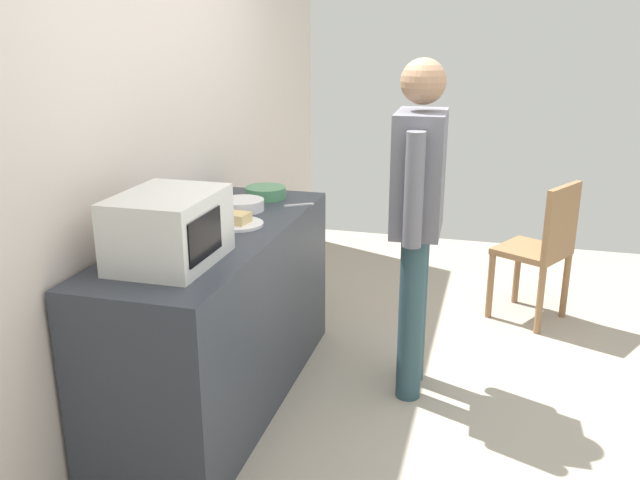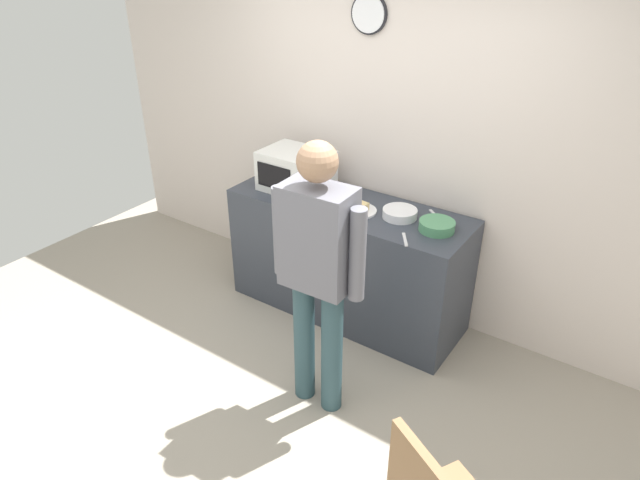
{
  "view_description": "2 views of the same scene",
  "coord_description": "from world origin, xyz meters",
  "views": [
    {
      "loc": [
        -3.01,
        -0.09,
        1.88
      ],
      "look_at": [
        0.17,
        0.78,
        0.83
      ],
      "focal_mm": 37.62,
      "sensor_mm": 36.0,
      "label": 1
    },
    {
      "loc": [
        1.79,
        -1.92,
        2.68
      ],
      "look_at": [
        -0.06,
        0.77,
        0.86
      ],
      "focal_mm": 31.68,
      "sensor_mm": 36.0,
      "label": 2
    }
  ],
  "objects": [
    {
      "name": "ground_plane",
      "position": [
        0.0,
        0.0,
        0.0
      ],
      "size": [
        6.0,
        6.0,
        0.0
      ],
      "primitive_type": "plane",
      "color": "#9E9384"
    },
    {
      "name": "back_wall",
      "position": [
        -0.0,
        1.6,
        1.3
      ],
      "size": [
        5.4,
        0.13,
        2.6
      ],
      "color": "silver",
      "rests_on": "ground_plane"
    },
    {
      "name": "kitchen_counter",
      "position": [
        -0.12,
        1.22,
        0.46
      ],
      "size": [
        1.8,
        0.62,
        0.92
      ],
      "primitive_type": "cube",
      "color": "#333842",
      "rests_on": "ground_plane"
    },
    {
      "name": "microwave",
      "position": [
        -0.59,
        1.22,
        1.07
      ],
      "size": [
        0.5,
        0.39,
        0.3
      ],
      "color": "silver",
      "rests_on": "kitchen_counter"
    },
    {
      "name": "sandwich_plate",
      "position": [
        -0.0,
        1.16,
        0.94
      ],
      "size": [
        0.26,
        0.26,
        0.07
      ],
      "color": "white",
      "rests_on": "kitchen_counter"
    },
    {
      "name": "salad_bowl",
      "position": [
        0.28,
        1.24,
        0.95
      ],
      "size": [
        0.24,
        0.24,
        0.06
      ],
      "primitive_type": "cylinder",
      "color": "white",
      "rests_on": "kitchen_counter"
    },
    {
      "name": "cereal_bowl",
      "position": [
        0.57,
        1.21,
        0.96
      ],
      "size": [
        0.24,
        0.24,
        0.07
      ],
      "primitive_type": "cylinder",
      "color": "#4C8E60",
      "rests_on": "kitchen_counter"
    },
    {
      "name": "fork_utensil",
      "position": [
        0.46,
        0.98,
        0.93
      ],
      "size": [
        0.11,
        0.15,
        0.01
      ],
      "primitive_type": "cube",
      "rotation": [
        0.0,
        0.0,
        2.15
      ],
      "color": "silver",
      "rests_on": "kitchen_counter"
    },
    {
      "name": "spoon_utensil",
      "position": [
        0.47,
        1.41,
        0.93
      ],
      "size": [
        0.14,
        0.13,
        0.01
      ],
      "primitive_type": "cube",
      "rotation": [
        0.0,
        0.0,
        2.41
      ],
      "color": "silver",
      "rests_on": "kitchen_counter"
    },
    {
      "name": "person_standing",
      "position": [
        0.26,
        0.29,
        1.02
      ],
      "size": [
        0.59,
        0.25,
        1.74
      ],
      "color": "#2D4B54",
      "rests_on": "ground_plane"
    },
    {
      "name": "wooden_chair",
      "position": [
        1.34,
        -0.4,
        0.52
      ],
      "size": [
        0.54,
        0.54,
        0.94
      ],
      "color": "olive",
      "rests_on": "ground_plane"
    }
  ]
}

